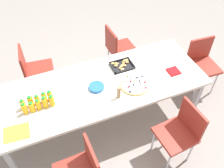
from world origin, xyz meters
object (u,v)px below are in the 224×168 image
Objects in this scene: juice_bottle_2 at (38,105)px; snack_tray at (122,65)px; napkin_stack at (174,71)px; chair_far_left at (34,69)px; juice_bottle_4 at (52,101)px; chair_far_right at (118,47)px; juice_bottle_7 at (37,100)px; party_table at (102,88)px; cardboard_tube at (119,92)px; juice_bottle_8 at (44,97)px; juice_bottle_6 at (31,102)px; juice_bottle_3 at (45,102)px; juice_bottle_5 at (23,105)px; fruit_pizza at (135,84)px; chair_end at (202,61)px; plate_stack at (96,87)px; juice_bottle_1 at (32,107)px; juice_bottle_0 at (24,109)px; juice_bottle_9 at (50,96)px; paper_folder at (17,133)px.

juice_bottle_2 is 0.49× the size of snack_tray.
chair_far_left is at bearing 148.33° from napkin_stack.
juice_bottle_2 is 0.96× the size of juice_bottle_4.
juice_bottle_7 is at bearing -59.70° from chair_far_right.
cardboard_tube is at bearing -66.11° from party_table.
cardboard_tube reaches higher than juice_bottle_8.
chair_far_right is at bearing 31.11° from juice_bottle_6.
party_table is 0.43m from snack_tray.
juice_bottle_2 is 0.92× the size of juice_bottle_3.
juice_bottle_2 reaches higher than juice_bottle_5.
juice_bottle_5 is 0.37× the size of fruit_pizza.
juice_bottle_8 is at bearing 1.41° from juice_bottle_5.
chair_end is at bearing 77.17° from chair_far_left.
juice_bottle_4 reaches higher than party_table.
party_table is 19.16× the size of juice_bottle_7.
juice_bottle_7 is at bearing 177.95° from plate_stack.
fruit_pizza is (0.37, -0.16, 0.07)m from party_table.
chair_far_right is 6.20× the size of juice_bottle_7.
juice_bottle_1 and juice_bottle_7 have the same top height.
juice_bottle_0 is at bearing -179.99° from juice_bottle_4.
cardboard_tube reaches higher than party_table.
party_table is 0.63m from juice_bottle_4.
juice_bottle_2 is 0.95× the size of juice_bottle_6.
juice_bottle_4 is 1.08× the size of juice_bottle_7.
juice_bottle_2 is (-0.76, -0.07, 0.12)m from party_table.
juice_bottle_9 is at bearing 5.96° from chair_end.
juice_bottle_6 is at bearing 153.27° from juice_bottle_3.
juice_bottle_4 is at bearing -49.24° from juice_bottle_8.
chair_far_left is at bearing 136.46° from fruit_pizza.
cardboard_tube is (0.88, -0.18, 0.01)m from juice_bottle_2.
juice_bottle_9 is at bearing 177.09° from plate_stack.
juice_bottle_0 is 1.05× the size of juice_bottle_9.
juice_bottle_8 reaches higher than paper_folder.
snack_tray is 1.90× the size of napkin_stack.
chair_far_left is 3.19× the size of paper_folder.
plate_stack is (0.54, 0.05, -0.05)m from juice_bottle_4.
chair_far_left is at bearing 148.58° from snack_tray.
juice_bottle_8 is 0.84m from cardboard_tube.
cardboard_tube is at bearing -13.95° from juice_bottle_4.
juice_bottle_3 is 0.07m from juice_bottle_8.
juice_bottle_1 is 0.96× the size of juice_bottle_2.
juice_bottle_8 is at bearing 179.95° from party_table.
snack_tray is 1.09× the size of paper_folder.
juice_bottle_0 is 0.08m from juice_bottle_1.
juice_bottle_6 reaches higher than chair_far_left.
fruit_pizza is at bearing -88.88° from snack_tray.
juice_bottle_3 reaches higher than snack_tray.
juice_bottle_7 is at bearing -178.78° from juice_bottle_9.
juice_bottle_4 reaches higher than napkin_stack.
juice_bottle_9 is at bearing 14.75° from juice_bottle_0.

